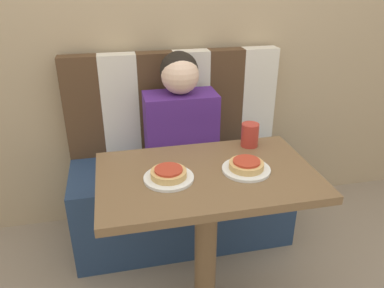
% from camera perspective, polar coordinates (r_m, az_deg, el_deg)
% --- Properties ---
extents(wall_back, '(7.00, 0.05, 2.60)m').
position_cam_1_polar(wall_back, '(2.21, -3.56, 19.83)').
color(wall_back, tan).
rests_on(wall_back, ground_plane).
extents(booth_seat, '(1.25, 0.52, 0.50)m').
position_cam_1_polar(booth_seat, '(2.28, -1.57, -8.35)').
color(booth_seat, navy).
rests_on(booth_seat, ground_plane).
extents(booth_backrest, '(1.25, 0.09, 0.59)m').
position_cam_1_polar(booth_backrest, '(2.22, -2.79, 6.46)').
color(booth_backrest, '#4C331E').
rests_on(booth_backrest, booth_seat).
extents(dining_table, '(0.89, 0.56, 0.75)m').
position_cam_1_polar(dining_table, '(1.60, 2.23, -8.36)').
color(dining_table, brown).
rests_on(dining_table, ground_plane).
extents(person, '(0.39, 0.23, 0.63)m').
position_cam_1_polar(person, '(2.02, -1.78, 4.94)').
color(person, '#4C237A').
rests_on(person, booth_seat).
extents(plate_left, '(0.20, 0.20, 0.01)m').
position_cam_1_polar(plate_left, '(1.49, -3.56, -5.18)').
color(plate_left, white).
rests_on(plate_left, dining_table).
extents(plate_right, '(0.20, 0.20, 0.01)m').
position_cam_1_polar(plate_right, '(1.56, 8.24, -3.84)').
color(plate_right, white).
rests_on(plate_right, dining_table).
extents(pizza_left, '(0.14, 0.14, 0.04)m').
position_cam_1_polar(pizza_left, '(1.47, -3.58, -4.43)').
color(pizza_left, tan).
rests_on(pizza_left, plate_left).
extents(pizza_right, '(0.14, 0.14, 0.04)m').
position_cam_1_polar(pizza_right, '(1.55, 8.29, -3.12)').
color(pizza_right, tan).
rests_on(pizza_right, plate_right).
extents(drinking_cup, '(0.08, 0.08, 0.11)m').
position_cam_1_polar(drinking_cup, '(1.76, 8.80, 1.38)').
color(drinking_cup, '#B23328').
rests_on(drinking_cup, dining_table).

